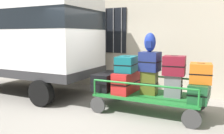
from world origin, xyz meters
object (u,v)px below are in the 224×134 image
object	(u,v)px
suitcase_midleft_bottom	(127,82)
backpack	(150,42)
suitcase_right_bottom	(200,91)
luggage_cart	(149,97)
suitcase_right_middle	(201,73)
suitcase_midright_middle	(174,65)
suitcase_left_bottom	(107,81)
van	(27,37)
suitcase_midright_bottom	(173,86)
suitcase_center_bottom	(149,83)
suitcase_midleft_middle	(127,64)
suitcase_center_middle	(150,61)

from	to	relation	value
suitcase_midleft_bottom	backpack	size ratio (longest dim) A/B	2.24
suitcase_midleft_bottom	suitcase_right_bottom	size ratio (longest dim) A/B	1.00
luggage_cart	backpack	size ratio (longest dim) A/B	5.74
suitcase_midleft_bottom	suitcase_right_middle	xyz separation A→B (m)	(1.71, -0.01, 0.35)
suitcase_midright_middle	suitcase_right_bottom	world-z (taller)	suitcase_midright_middle
backpack	suitcase_left_bottom	bearing A→B (deg)	177.40
van	luggage_cart	xyz separation A→B (m)	(4.13, -0.22, -1.41)
van	luggage_cart	size ratio (longest dim) A/B	1.83
suitcase_midright_bottom	suitcase_right_bottom	xyz separation A→B (m)	(0.57, 0.01, -0.06)
luggage_cart	suitcase_midright_bottom	size ratio (longest dim) A/B	4.96
suitcase_midright_middle	suitcase_right_middle	xyz separation A→B (m)	(0.57, -0.04, -0.12)
suitcase_center_bottom	suitcase_midright_bottom	size ratio (longest dim) A/B	1.10
suitcase_midleft_middle	suitcase_center_middle	bearing A→B (deg)	5.72
van	suitcase_center_middle	xyz separation A→B (m)	(4.13, -0.19, -0.55)
suitcase_center_middle	suitcase_right_bottom	bearing A→B (deg)	-0.61
suitcase_left_bottom	van	bearing A→B (deg)	176.39
suitcase_left_bottom	suitcase_midleft_bottom	xyz separation A→B (m)	(0.57, -0.04, 0.04)
suitcase_midright_bottom	suitcase_right_bottom	size ratio (longest dim) A/B	0.52
suitcase_right_middle	backpack	distance (m)	1.31
suitcase_midleft_middle	suitcase_right_middle	distance (m)	1.72
van	suitcase_center_bottom	size ratio (longest dim) A/B	8.29
suitcase_right_bottom	backpack	size ratio (longest dim) A/B	2.23
suitcase_midleft_bottom	suitcase_center_middle	world-z (taller)	suitcase_center_middle
suitcase_left_bottom	suitcase_right_middle	world-z (taller)	suitcase_right_middle
suitcase_center_bottom	backpack	bearing A→B (deg)	-80.63
suitcase_center_middle	suitcase_right_middle	bearing A→B (deg)	-2.69
suitcase_midleft_middle	suitcase_right_middle	bearing A→B (deg)	0.12
luggage_cart	suitcase_midright_bottom	world-z (taller)	suitcase_midright_bottom
suitcase_midright_middle	luggage_cart	bearing A→B (deg)	-177.44
suitcase_midleft_bottom	suitcase_midright_middle	bearing A→B (deg)	1.71
suitcase_center_bottom	suitcase_midright_middle	world-z (taller)	suitcase_midright_middle
suitcase_midright_bottom	backpack	world-z (taller)	backpack
luggage_cart	suitcase_left_bottom	distance (m)	1.18
suitcase_midleft_middle	van	bearing A→B (deg)	176.08
suitcase_midright_middle	suitcase_midright_bottom	bearing A→B (deg)	-90.00
suitcase_center_bottom	suitcase_center_middle	size ratio (longest dim) A/B	1.15
suitcase_midleft_bottom	suitcase_midleft_middle	world-z (taller)	suitcase_midleft_middle
suitcase_center_middle	backpack	bearing A→B (deg)	-85.20
suitcase_midleft_middle	suitcase_midright_middle	size ratio (longest dim) A/B	1.35
suitcase_midleft_bottom	suitcase_midright_bottom	distance (m)	1.14
luggage_cart	backpack	bearing A→B (deg)	-75.21
suitcase_right_bottom	suitcase_midright_bottom	bearing A→B (deg)	-179.34
suitcase_midleft_middle	suitcase_midright_bottom	distance (m)	1.23
luggage_cart	suitcase_midright_middle	world-z (taller)	suitcase_midright_middle
suitcase_midright_bottom	backpack	bearing A→B (deg)	-176.43
van	suitcase_midleft_middle	bearing A→B (deg)	-3.92
suitcase_left_bottom	suitcase_center_bottom	xyz separation A→B (m)	(1.14, -0.02, 0.06)
suitcase_midleft_bottom	suitcase_midleft_middle	bearing A→B (deg)	-90.00
suitcase_center_middle	suitcase_midright_bottom	bearing A→B (deg)	-1.87
luggage_cart	suitcase_right_middle	bearing A→B (deg)	-0.85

